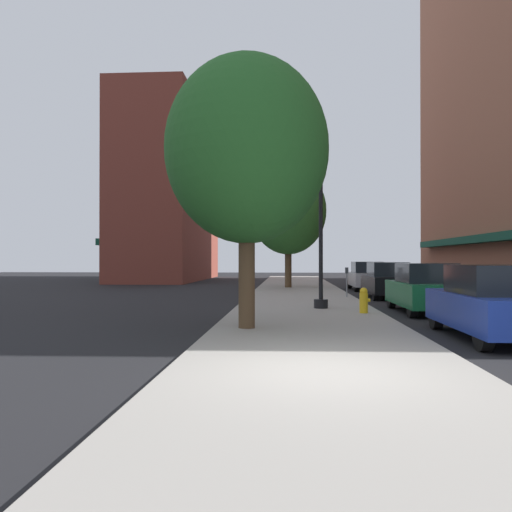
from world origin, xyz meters
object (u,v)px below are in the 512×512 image
(parking_meter_near, at_px, (347,278))
(car_silver, at_px, (366,276))
(tree_mid, at_px, (288,211))
(tree_near, at_px, (247,150))
(fire_hydrant, at_px, (364,300))
(car_black, at_px, (387,281))
(car_blue, at_px, (493,303))
(car_green, at_px, (425,289))
(lamppost, at_px, (321,218))

(parking_meter_near, relative_size, car_silver, 0.30)
(tree_mid, bearing_deg, tree_near, -93.07)
(fire_hydrant, relative_size, car_black, 0.18)
(parking_meter_near, relative_size, tree_near, 0.20)
(tree_mid, distance_m, car_blue, 20.03)
(car_black, bearing_deg, car_green, -87.77)
(parking_meter_near, distance_m, car_green, 5.94)
(tree_mid, relative_size, car_blue, 1.68)
(fire_hydrant, xyz_separation_m, car_green, (2.21, 1.36, 0.29))
(parking_meter_near, distance_m, tree_mid, 9.00)
(fire_hydrant, xyz_separation_m, tree_near, (-3.34, -3.67, 3.92))
(car_blue, distance_m, car_black, 12.34)
(tree_near, bearing_deg, car_blue, -7.35)
(fire_hydrant, relative_size, car_green, 0.18)
(car_green, bearing_deg, tree_mid, 106.87)
(lamppost, height_order, car_blue, lamppost)
(lamppost, height_order, parking_meter_near, lamppost)
(lamppost, bearing_deg, car_silver, 74.84)
(car_green, height_order, car_silver, same)
(tree_near, xyz_separation_m, car_black, (5.55, 11.63, -3.63))
(tree_mid, xyz_separation_m, car_silver, (4.56, -0.50, -3.89))
(tree_mid, relative_size, car_silver, 1.68)
(tree_mid, bearing_deg, car_silver, -6.26)
(fire_hydrant, relative_size, tree_mid, 0.11)
(tree_near, height_order, car_silver, tree_near)
(parking_meter_near, distance_m, tree_near, 11.76)
(car_green, distance_m, car_silver, 12.87)
(parking_meter_near, relative_size, tree_mid, 0.18)
(fire_hydrant, distance_m, tree_near, 6.33)
(tree_mid, height_order, car_black, tree_mid)
(fire_hydrant, bearing_deg, tree_mid, 99.10)
(parking_meter_near, height_order, tree_near, tree_near)
(tree_mid, relative_size, car_green, 1.68)
(lamppost, relative_size, car_silver, 1.37)
(car_green, bearing_deg, car_black, 88.02)
(car_silver, bearing_deg, car_green, -91.54)
(lamppost, xyz_separation_m, parking_meter_near, (1.48, 5.42, -2.25))
(fire_hydrant, bearing_deg, lamppost, 128.41)
(lamppost, relative_size, car_blue, 1.37)
(fire_hydrant, height_order, tree_mid, tree_mid)
(car_blue, distance_m, car_green, 5.75)
(car_green, xyz_separation_m, car_black, (0.00, 6.60, 0.00))
(car_black, bearing_deg, tree_mid, 126.21)
(lamppost, distance_m, fire_hydrant, 3.33)
(tree_near, distance_m, car_blue, 6.67)
(car_blue, xyz_separation_m, car_silver, (0.00, 18.61, 0.00))
(fire_hydrant, relative_size, tree_near, 0.12)
(lamppost, distance_m, parking_meter_near, 6.05)
(lamppost, relative_size, tree_mid, 0.82)
(lamppost, xyz_separation_m, car_silver, (3.43, 12.67, -2.39))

